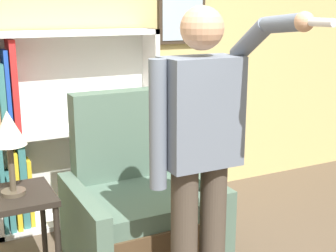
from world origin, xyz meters
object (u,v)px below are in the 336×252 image
at_px(bookcase, 57,133).
at_px(side_table, 15,212).
at_px(person_standing, 201,148).
at_px(table_lamp, 9,133).
at_px(armchair, 139,211).

xyz_separation_m(bookcase, side_table, (-0.48, -0.88, -0.22)).
relative_size(person_standing, table_lamp, 3.42).
bearing_deg(side_table, person_standing, -37.62).
height_order(person_standing, table_lamp, person_standing).
distance_m(armchair, person_standing, 0.97).
bearing_deg(table_lamp, person_standing, -37.62).
distance_m(person_standing, side_table, 1.21).
bearing_deg(table_lamp, armchair, 3.30).
relative_size(armchair, side_table, 1.78).
relative_size(bookcase, side_table, 2.40).
xyz_separation_m(side_table, table_lamp, (0.00, 0.00, 0.49)).
bearing_deg(bookcase, person_standing, -75.63).
distance_m(armchair, table_lamp, 1.06).
bearing_deg(person_standing, armchair, 94.60).
height_order(bookcase, table_lamp, bookcase).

